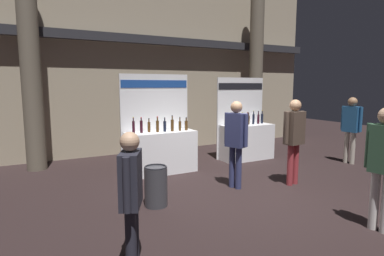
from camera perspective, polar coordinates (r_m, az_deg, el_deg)
name	(u,v)px	position (r m, az deg, el deg)	size (l,w,h in m)	color
ground_plane	(241,193)	(6.27, 8.92, -11.55)	(24.00, 24.00, 0.00)	black
hall_colonnade	(153,52)	(9.99, -7.12, 13.42)	(11.87, 1.24, 6.17)	tan
exhibitor_booth_0	(160,148)	(7.50, -5.74, -3.56)	(1.72, 0.66, 2.32)	white
exhibitor_booth_1	(246,138)	(8.95, 9.74, -1.85)	(1.56, 0.66, 2.27)	white
trash_bin	(156,186)	(5.51, -6.55, -10.39)	(0.39, 0.39, 0.70)	#38383D
visitor_0	(294,134)	(6.80, 18.00, -1.00)	(0.56, 0.30, 1.78)	maroon
visitor_1	(131,191)	(3.53, -10.97, -11.12)	(0.37, 0.54, 1.58)	#23232D
visitor_2	(384,159)	(5.13, 31.37, -4.77)	(0.29, 0.50, 1.77)	silver
visitor_3	(236,137)	(6.31, 7.94, -1.54)	(0.35, 0.51, 1.75)	navy
visitor_4	(351,124)	(9.25, 26.84, 0.61)	(0.26, 0.56, 1.75)	#ADA393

